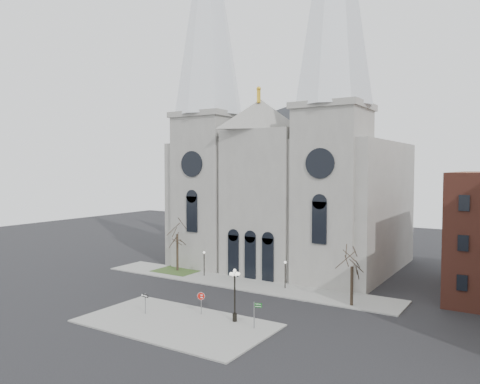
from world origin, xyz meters
The scene contains 13 objects.
ground centered at (0.00, 0.00, 0.00)m, with size 160.00×160.00×0.00m, color black.
sidewalk_near centered at (3.00, -5.00, 0.07)m, with size 18.00×10.00×0.14m, color gray.
sidewalk_far centered at (0.00, 11.00, 0.07)m, with size 40.00×6.00×0.14m, color gray.
grass_patch centered at (-11.00, 12.00, 0.09)m, with size 6.00×5.00×0.18m, color #30491F.
cathedral centered at (0.00, 22.86, 18.48)m, with size 33.00×26.66×54.00m.
tree_left centered at (-11.00, 12.00, 5.58)m, with size 3.20×3.20×7.50m.
tree_right centered at (15.00, 9.00, 4.47)m, with size 3.20×3.20×6.00m.
ped_lamp_left centered at (-6.00, 11.50, 2.33)m, with size 0.32×0.32×3.26m.
ped_lamp_right centered at (6.00, 11.50, 2.33)m, with size 0.32×0.32×3.26m.
stop_sign centered at (3.53, -1.80, 1.73)m, with size 0.79×0.09×2.20m.
globe_lamp centered at (7.46, -1.84, 3.26)m, with size 1.12×1.12×4.96m.
one_way_sign centered at (-1.19, -4.63, 1.54)m, with size 0.90×0.11×2.05m.
street_name_sign centered at (10.04, -2.48, 1.54)m, with size 0.74×0.28×2.39m.
Camera 1 is at (30.81, -37.94, 14.51)m, focal length 35.00 mm.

